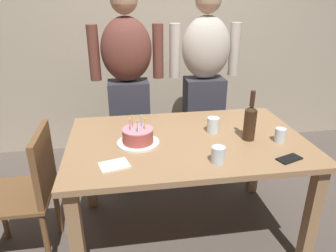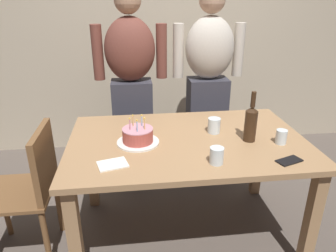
% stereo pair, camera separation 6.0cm
% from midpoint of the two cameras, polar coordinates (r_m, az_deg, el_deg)
% --- Properties ---
extents(ground_plane, '(10.00, 10.00, 0.00)m').
position_cam_midpoint_polar(ground_plane, '(2.41, 3.86, -18.48)').
color(ground_plane, '#564C44').
extents(back_wall, '(5.20, 0.10, 2.60)m').
position_cam_midpoint_polar(back_wall, '(3.36, -0.59, 17.91)').
color(back_wall, tan).
rests_on(back_wall, ground_plane).
extents(dining_table, '(1.50, 0.96, 0.74)m').
position_cam_midpoint_polar(dining_table, '(2.05, 4.33, -4.84)').
color(dining_table, '#A37A51').
rests_on(dining_table, ground_plane).
extents(birthday_cake, '(0.26, 0.26, 0.18)m').
position_cam_midpoint_polar(birthday_cake, '(1.93, -4.62, -1.91)').
color(birthday_cake, white).
rests_on(birthday_cake, dining_table).
extents(water_glass_near, '(0.07, 0.07, 0.09)m').
position_cam_midpoint_polar(water_glass_near, '(2.05, 20.72, -1.85)').
color(water_glass_near, silver).
rests_on(water_glass_near, dining_table).
extents(water_glass_far, '(0.08, 0.08, 0.10)m').
position_cam_midpoint_polar(water_glass_far, '(2.10, 9.20, 0.09)').
color(water_glass_far, silver).
rests_on(water_glass_far, dining_table).
extents(water_glass_side, '(0.08, 0.08, 0.09)m').
position_cam_midpoint_polar(water_glass_side, '(1.72, 9.85, -5.34)').
color(water_glass_side, silver).
rests_on(water_glass_side, dining_table).
extents(wine_bottle, '(0.08, 0.08, 0.32)m').
position_cam_midpoint_polar(wine_bottle, '(2.00, 15.67, 0.59)').
color(wine_bottle, '#382314').
rests_on(wine_bottle, dining_table).
extents(cell_phone, '(0.16, 0.12, 0.01)m').
position_cam_midpoint_polar(cell_phone, '(1.87, 22.06, -5.89)').
color(cell_phone, black).
rests_on(cell_phone, dining_table).
extents(napkin_stack, '(0.18, 0.15, 0.01)m').
position_cam_midpoint_polar(napkin_stack, '(1.72, -9.06, -6.90)').
color(napkin_stack, white).
rests_on(napkin_stack, dining_table).
extents(person_man_bearded, '(0.61, 0.27, 1.66)m').
position_cam_midpoint_polar(person_man_bearded, '(2.68, -6.01, 7.22)').
color(person_man_bearded, '#33333D').
rests_on(person_man_bearded, ground_plane).
extents(person_woman_cardigan, '(0.61, 0.27, 1.66)m').
position_cam_midpoint_polar(person_woman_cardigan, '(2.77, 7.91, 7.63)').
color(person_woman_cardigan, '#33333D').
rests_on(person_woman_cardigan, ground_plane).
extents(dining_chair, '(0.42, 0.42, 0.87)m').
position_cam_midpoint_polar(dining_chair, '(2.11, -22.87, -9.74)').
color(dining_chair, brown).
rests_on(dining_chair, ground_plane).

